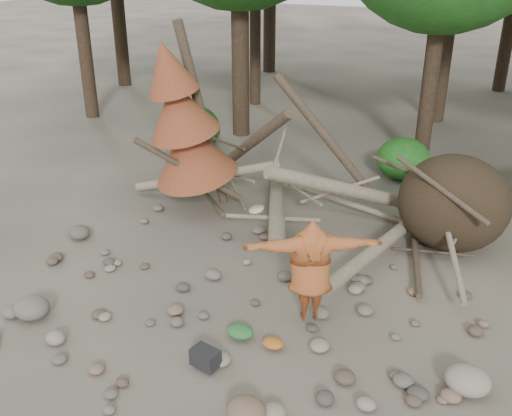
% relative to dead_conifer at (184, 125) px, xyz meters
% --- Properties ---
extents(ground, '(120.00, 120.00, 0.00)m').
position_rel_dead_conifer_xyz_m(ground, '(3.12, -3.37, -2.11)').
color(ground, '#514C44').
rests_on(ground, ground).
extents(deadfall_pile, '(8.55, 5.24, 3.30)m').
position_rel_dead_conifer_xyz_m(deadfall_pile, '(5.13, 0.87, -1.16)').
color(deadfall_pile, '#332619').
rests_on(deadfall_pile, ground).
extents(dead_conifer, '(2.06, 2.16, 4.35)m').
position_rel_dead_conifer_xyz_m(dead_conifer, '(0.00, 0.00, 0.00)').
color(dead_conifer, '#4C3F30').
rests_on(dead_conifer, ground).
extents(bush_left, '(1.80, 1.80, 1.44)m').
position_rel_dead_conifer_xyz_m(bush_left, '(-2.38, 3.83, -1.39)').
color(bush_left, '#1A5316').
rests_on(bush_left, ground).
extents(bush_mid, '(1.40, 1.40, 1.12)m').
position_rel_dead_conifer_xyz_m(bush_mid, '(3.92, 4.43, -1.55)').
color(bush_mid, '#23691E').
rests_on(bush_mid, ground).
extents(frisbee_thrower, '(2.22, 1.61, 1.77)m').
position_rel_dead_conifer_xyz_m(frisbee_thrower, '(4.14, -2.76, -1.15)').
color(frisbee_thrower, '#9C4D23').
rests_on(frisbee_thrower, ground).
extents(backpack, '(0.44, 0.33, 0.27)m').
position_rel_dead_conifer_xyz_m(backpack, '(3.24, -4.53, -1.98)').
color(backpack, black).
rests_on(backpack, ground).
extents(cloth_green, '(0.44, 0.36, 0.16)m').
position_rel_dead_conifer_xyz_m(cloth_green, '(3.36, -3.68, -2.03)').
color(cloth_green, '#29682E').
rests_on(cloth_green, ground).
extents(cloth_orange, '(0.33, 0.27, 0.12)m').
position_rel_dead_conifer_xyz_m(cloth_orange, '(3.93, -3.69, -2.05)').
color(cloth_orange, '#B55D1F').
rests_on(cloth_orange, ground).
extents(boulder_front_left, '(0.62, 0.55, 0.37)m').
position_rel_dead_conifer_xyz_m(boulder_front_left, '(0.00, -4.73, -1.93)').
color(boulder_front_left, '#676156').
rests_on(boulder_front_left, ground).
extents(boulder_front_right, '(0.54, 0.48, 0.32)m').
position_rel_dead_conifer_xyz_m(boulder_front_right, '(4.24, -5.16, -1.95)').
color(boulder_front_right, brown).
rests_on(boulder_front_right, ground).
extents(boulder_mid_right, '(0.62, 0.56, 0.37)m').
position_rel_dead_conifer_xyz_m(boulder_mid_right, '(6.71, -3.31, -1.92)').
color(boulder_mid_right, gray).
rests_on(boulder_mid_right, ground).
extents(boulder_mid_left, '(0.48, 0.43, 0.29)m').
position_rel_dead_conifer_xyz_m(boulder_mid_left, '(-1.33, -2.18, -1.97)').
color(boulder_mid_left, '#575149').
rests_on(boulder_mid_left, ground).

